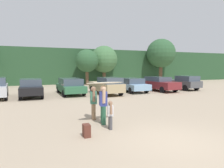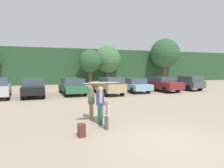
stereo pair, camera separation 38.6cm
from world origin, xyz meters
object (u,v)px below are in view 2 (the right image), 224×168
(backpack_dropped, at_px, (82,130))
(parked_car_tan, at_px, (108,85))
(surfboard_cream, at_px, (102,83))
(person_child, at_px, (106,113))
(parked_car_forest_green, at_px, (72,86))
(parked_car_sky_blue, at_px, (133,85))
(parked_car_black, at_px, (33,87))
(person_adult, at_px, (100,102))
(person_companion, at_px, (91,101))
(parked_car_maroon, at_px, (161,84))
(parked_car_dark_gray, at_px, (186,83))

(backpack_dropped, bearing_deg, parked_car_tan, 66.29)
(surfboard_cream, height_order, backpack_dropped, surfboard_cream)
(person_child, bearing_deg, parked_car_forest_green, -81.27)
(parked_car_forest_green, distance_m, parked_car_tan, 3.33)
(parked_car_tan, xyz_separation_m, parked_car_sky_blue, (2.98, 0.93, -0.09))
(parked_car_tan, height_order, person_child, parked_car_tan)
(parked_car_black, height_order, person_child, parked_car_black)
(parked_car_forest_green, relative_size, backpack_dropped, 10.73)
(person_adult, bearing_deg, backpack_dropped, 61.12)
(parked_car_forest_green, xyz_separation_m, surfboard_cream, (-0.21, -10.09, 1.02))
(parked_car_tan, xyz_separation_m, person_companion, (-3.56, -7.94, 0.07))
(surfboard_cream, bearing_deg, backpack_dropped, 45.64)
(person_child, bearing_deg, parked_car_tan, -98.93)
(person_companion, distance_m, backpack_dropped, 2.51)
(parked_car_maroon, height_order, parked_car_dark_gray, parked_car_dark_gray)
(parked_car_black, xyz_separation_m, surfboard_cream, (3.12, -9.68, 1.00))
(backpack_dropped, bearing_deg, surfboard_cream, 49.07)
(parked_car_sky_blue, bearing_deg, surfboard_cream, 144.50)
(backpack_dropped, bearing_deg, parked_car_forest_green, 83.04)
(parked_car_maroon, xyz_separation_m, person_child, (-9.32, -10.21, -0.14))
(parked_car_forest_green, height_order, surfboard_cream, surfboard_cream)
(parked_car_maroon, distance_m, surfboard_cream, 13.18)
(person_companion, relative_size, surfboard_cream, 0.90)
(parked_car_forest_green, bearing_deg, parked_car_maroon, -96.94)
(parked_car_dark_gray, relative_size, person_child, 3.84)
(parked_car_black, relative_size, parked_car_dark_gray, 1.00)
(parked_car_black, relative_size, person_companion, 2.80)
(parked_car_black, relative_size, person_child, 3.85)
(parked_car_tan, distance_m, parked_car_maroon, 5.98)
(parked_car_tan, bearing_deg, parked_car_black, 77.50)
(person_child, bearing_deg, backpack_dropped, 35.29)
(parked_car_dark_gray, distance_m, backpack_dropped, 17.38)
(parked_car_maroon, bearing_deg, parked_car_forest_green, 77.61)
(parked_car_forest_green, relative_size, parked_car_tan, 1.05)
(person_adult, distance_m, surfboard_cream, 0.86)
(parked_car_maroon, height_order, person_adult, person_adult)
(parked_car_sky_blue, height_order, person_child, parked_car_sky_blue)
(parked_car_tan, bearing_deg, surfboard_cream, 154.95)
(parked_car_dark_gray, bearing_deg, person_adult, 120.56)
(backpack_dropped, bearing_deg, parked_car_dark_gray, 38.23)
(parked_car_tan, height_order, person_companion, parked_car_tan)
(parked_car_black, distance_m, backpack_dropped, 11.24)
(parked_car_tan, height_order, backpack_dropped, parked_car_tan)
(parked_car_dark_gray, bearing_deg, parked_car_black, 82.56)
(parked_car_forest_green, xyz_separation_m, parked_car_maroon, (9.02, -0.75, 0.00))
(parked_car_dark_gray, xyz_separation_m, person_companion, (-12.73, -8.51, 0.08))
(parked_car_maroon, bearing_deg, parked_car_black, 80.77)
(parked_car_maroon, distance_m, parked_car_dark_gray, 3.22)
(parked_car_forest_green, distance_m, parked_car_dark_gray, 12.27)
(parked_car_forest_green, relative_size, person_adult, 2.88)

